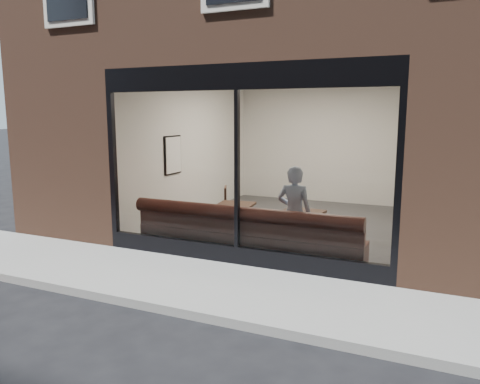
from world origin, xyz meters
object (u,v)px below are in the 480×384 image
at_px(cafe_table_right, 301,213).
at_px(cafe_chair_left, 216,220).
at_px(banquette, 247,245).
at_px(person, 294,213).
at_px(cafe_table_left, 235,205).

relative_size(cafe_table_right, cafe_chair_left, 1.62).
xyz_separation_m(banquette, cafe_table_right, (0.78, 0.55, 0.52)).
xyz_separation_m(banquette, person, (0.76, 0.23, 0.57)).
xyz_separation_m(banquette, cafe_chair_left, (-1.27, 1.36, 0.01)).
distance_m(banquette, cafe_chair_left, 1.86).
bearing_deg(person, cafe_table_left, -22.78).
height_order(banquette, cafe_table_right, cafe_table_right).
xyz_separation_m(cafe_table_left, cafe_chair_left, (-0.72, 0.64, -0.50)).
relative_size(cafe_table_left, cafe_table_right, 0.95).
relative_size(banquette, cafe_table_right, 5.74).
distance_m(person, cafe_table_right, 0.33).
height_order(cafe_table_right, cafe_chair_left, cafe_table_right).
bearing_deg(cafe_table_left, banquette, -52.45).
bearing_deg(cafe_chair_left, cafe_table_right, 134.19).
distance_m(banquette, cafe_table_right, 1.09).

